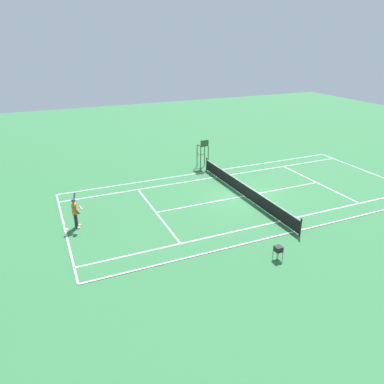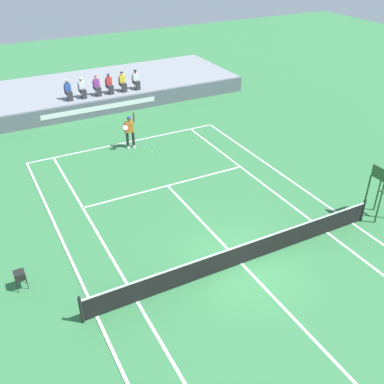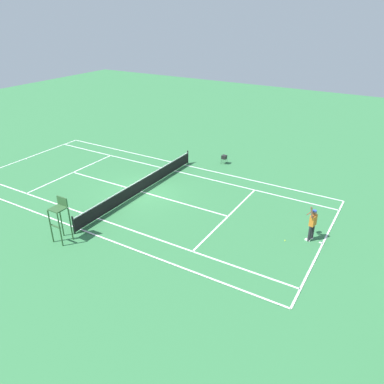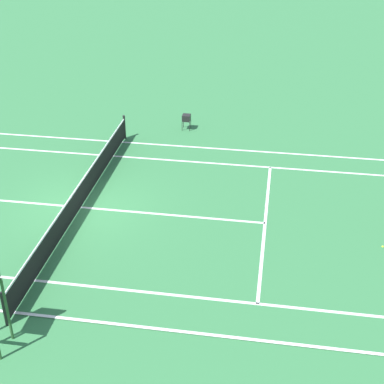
{
  "view_description": "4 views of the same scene",
  "coord_description": "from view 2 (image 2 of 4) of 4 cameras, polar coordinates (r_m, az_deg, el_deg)",
  "views": [
    {
      "loc": [
        -19.79,
        12.61,
        10.18
      ],
      "look_at": [
        0.01,
        3.93,
        1.0
      ],
      "focal_mm": 34.19,
      "sensor_mm": 36.0,
      "label": 1
    },
    {
      "loc": [
        -7.54,
        -10.37,
        10.81
      ],
      "look_at": [
        0.01,
        3.93,
        1.0
      ],
      "focal_mm": 41.97,
      "sensor_mm": 36.0,
      "label": 2
    },
    {
      "loc": [
        17.51,
        14.34,
        11.1
      ],
      "look_at": [
        0.01,
        3.93,
        1.0
      ],
      "focal_mm": 35.0,
      "sensor_mm": 36.0,
      "label": 3
    },
    {
      "loc": [
        16.35,
        6.55,
        10.46
      ],
      "look_at": [
        0.01,
        3.93,
        1.0
      ],
      "focal_mm": 53.87,
      "sensor_mm": 36.0,
      "label": 4
    }
  ],
  "objects": [
    {
      "name": "tennis_player",
      "position": [
        24.87,
        -7.92,
        7.7
      ],
      "size": [
        0.83,
        0.61,
        2.08
      ],
      "color": "#232328",
      "rests_on": "ground"
    },
    {
      "name": "spectator_seated_5",
      "position": [
        31.28,
        -7.11,
        13.94
      ],
      "size": [
        0.44,
        0.6,
        1.27
      ],
      "color": "#474C56",
      "rests_on": "bleacher_platform"
    },
    {
      "name": "spectator_seated_4",
      "position": [
        30.98,
        -8.78,
        13.65
      ],
      "size": [
        0.44,
        0.6,
        1.27
      ],
      "color": "#474C56",
      "rests_on": "bleacher_platform"
    },
    {
      "name": "court",
      "position": [
        16.77,
        6.34,
        -9.09
      ],
      "size": [
        11.08,
        23.88,
        0.03
      ],
      "color": "#337542",
      "rests_on": "ground"
    },
    {
      "name": "spectator_seated_0",
      "position": [
        30.05,
        -15.44,
        12.35
      ],
      "size": [
        0.44,
        0.6,
        1.27
      ],
      "color": "#474C56",
      "rests_on": "bleacher_platform"
    },
    {
      "name": "net",
      "position": [
        16.44,
        6.44,
        -7.73
      ],
      "size": [
        11.98,
        0.1,
        1.07
      ],
      "color": "black",
      "rests_on": "ground"
    },
    {
      "name": "umpire_chair",
      "position": [
        19.88,
        22.87,
        0.83
      ],
      "size": [
        0.77,
        0.77,
        2.44
      ],
      "color": "#2D562D",
      "rests_on": "ground"
    },
    {
      "name": "ball_hopper",
      "position": [
        16.44,
        -21.08,
        -9.82
      ],
      "size": [
        0.36,
        0.36,
        0.7
      ],
      "color": "black",
      "rests_on": "ground"
    },
    {
      "name": "spectator_seated_1",
      "position": [
        30.24,
        -13.77,
        12.69
      ],
      "size": [
        0.44,
        0.6,
        1.27
      ],
      "color": "#474C56",
      "rests_on": "bleacher_platform"
    },
    {
      "name": "tennis_ball",
      "position": [
        24.6,
        -5.12,
        5.13
      ],
      "size": [
        0.07,
        0.07,
        0.07
      ],
      "primitive_type": "sphere",
      "color": "#D1E533",
      "rests_on": "ground"
    },
    {
      "name": "barrier_wall",
      "position": [
        29.84,
        -11.64,
        10.41
      ],
      "size": [
        21.46,
        0.25,
        1.01
      ],
      "color": "#565B66",
      "rests_on": "ground"
    },
    {
      "name": "spectator_seated_3",
      "position": [
        30.7,
        -10.44,
        13.34
      ],
      "size": [
        0.44,
        0.6,
        1.27
      ],
      "color": "#474C56",
      "rests_on": "bleacher_platform"
    },
    {
      "name": "bleacher_platform",
      "position": [
        33.18,
        -13.61,
        12.3
      ],
      "size": [
        21.46,
        7.07,
        1.01
      ],
      "primitive_type": "cube",
      "color": "gray",
      "rests_on": "ground"
    },
    {
      "name": "ground_plane",
      "position": [
        16.77,
        6.34,
        -9.12
      ],
      "size": [
        80.0,
        80.0,
        0.0
      ],
      "primitive_type": "plane",
      "color": "#337542"
    },
    {
      "name": "spectator_seated_2",
      "position": [
        30.48,
        -11.96,
        13.05
      ],
      "size": [
        0.44,
        0.6,
        1.27
      ],
      "color": "#474C56",
      "rests_on": "bleacher_platform"
    }
  ]
}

